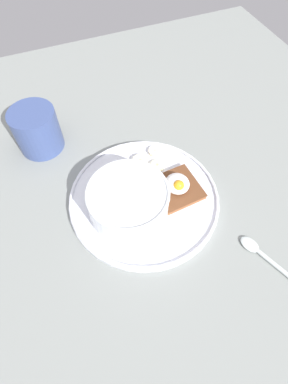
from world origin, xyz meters
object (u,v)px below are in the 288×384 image
(banana_slice_front, at_px, (140,162))
(banana_slice_right, at_px, (138,174))
(oatmeal_bowl, at_px, (128,201))
(coffee_mug, at_px, (37,130))
(poached_egg, at_px, (178,184))
(banana_slice_back, at_px, (157,166))
(banana_slice_left, at_px, (155,152))
(spoon, at_px, (260,253))
(toast_slice, at_px, (177,189))

(banana_slice_front, relative_size, banana_slice_right, 1.08)
(oatmeal_bowl, height_order, coffee_mug, coffee_mug)
(poached_egg, distance_m, banana_slice_front, 0.10)
(oatmeal_bowl, bearing_deg, banana_slice_back, -49.97)
(oatmeal_bowl, height_order, banana_slice_right, oatmeal_bowl)
(banana_slice_back, distance_m, coffee_mug, 0.26)
(banana_slice_left, xyz_separation_m, spoon, (-0.28, -0.08, -0.01))
(coffee_mug, bearing_deg, toast_slice, -135.91)
(banana_slice_right, bearing_deg, banana_slice_front, -27.89)
(poached_egg, relative_size, banana_slice_front, 1.07)
(oatmeal_bowl, height_order, toast_slice, oatmeal_bowl)
(banana_slice_left, distance_m, banana_slice_right, 0.07)
(toast_slice, relative_size, coffee_mug, 0.97)
(toast_slice, bearing_deg, poached_egg, 166.08)
(oatmeal_bowl, xyz_separation_m, banana_slice_front, (0.10, -0.06, -0.03))
(banana_slice_front, bearing_deg, banana_slice_back, -128.83)
(coffee_mug, xyz_separation_m, spoon, (-0.40, -0.30, -0.04))
(poached_egg, distance_m, banana_slice_back, 0.07)
(poached_egg, height_order, coffee_mug, coffee_mug)
(banana_slice_left, bearing_deg, spoon, -163.24)
(oatmeal_bowl, relative_size, banana_slice_right, 3.51)
(oatmeal_bowl, xyz_separation_m, coffee_mug, (0.24, 0.12, 0.00))
(poached_egg, relative_size, banana_slice_back, 1.37)
(banana_slice_left, height_order, banana_slice_back, same)
(oatmeal_bowl, distance_m, toast_slice, 0.11)
(banana_slice_back, distance_m, spoon, 0.26)
(banana_slice_front, xyz_separation_m, banana_slice_left, (0.01, -0.04, -0.00))
(oatmeal_bowl, bearing_deg, spoon, -131.28)
(oatmeal_bowl, bearing_deg, banana_slice_left, -41.78)
(banana_slice_left, relative_size, spoon, 0.34)
(toast_slice, xyz_separation_m, spoon, (-0.17, -0.08, -0.01))
(banana_slice_back, bearing_deg, banana_slice_front, 51.17)
(poached_egg, height_order, banana_slice_back, poached_egg)
(oatmeal_bowl, bearing_deg, poached_egg, -85.89)
(oatmeal_bowl, distance_m, poached_egg, 0.10)
(banana_slice_front, bearing_deg, banana_slice_left, -70.25)
(toast_slice, height_order, banana_slice_right, same)
(banana_slice_left, bearing_deg, poached_egg, -179.74)
(banana_slice_back, bearing_deg, banana_slice_right, 96.27)
(poached_egg, bearing_deg, oatmeal_bowl, 94.11)
(banana_slice_front, bearing_deg, coffee_mug, 52.78)
(coffee_mug, relative_size, spoon, 0.90)
(banana_slice_right, bearing_deg, banana_slice_back, -83.73)
(banana_slice_right, relative_size, coffee_mug, 0.44)
(toast_slice, relative_size, banana_slice_left, 2.53)
(banana_slice_front, relative_size, coffee_mug, 0.48)
(poached_egg, xyz_separation_m, banana_slice_right, (0.06, 0.06, -0.02))
(toast_slice, xyz_separation_m, banana_slice_right, (0.06, 0.06, -0.00))
(banana_slice_back, xyz_separation_m, coffee_mug, (0.16, 0.21, 0.03))
(banana_slice_front, height_order, coffee_mug, coffee_mug)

